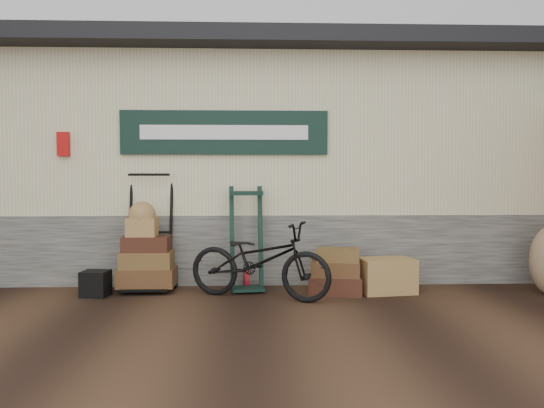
# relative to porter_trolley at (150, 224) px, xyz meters

# --- Properties ---
(ground) EXTENTS (80.00, 80.00, 0.00)m
(ground) POSITION_rel_porter_trolley_xyz_m (1.23, -0.85, -0.81)
(ground) COLOR black
(ground) RESTS_ON ground
(station_building) EXTENTS (14.40, 4.10, 3.20)m
(station_building) POSITION_rel_porter_trolley_xyz_m (1.22, 1.89, 0.80)
(station_building) COLOR #4C4C47
(station_building) RESTS_ON ground
(porter_trolley) EXTENTS (0.82, 0.61, 1.62)m
(porter_trolley) POSITION_rel_porter_trolley_xyz_m (0.00, 0.00, 0.00)
(porter_trolley) COLOR black
(porter_trolley) RESTS_ON ground
(green_barrow) EXTENTS (0.50, 0.44, 1.27)m
(green_barrow) POSITION_rel_porter_trolley_xyz_m (1.21, -0.12, -0.18)
(green_barrow) COLOR black
(green_barrow) RESTS_ON ground
(suitcase_stack) EXTENTS (0.68, 0.49, 0.55)m
(suitcase_stack) POSITION_rel_porter_trolley_xyz_m (2.26, -0.37, -0.54)
(suitcase_stack) COLOR #3A1F12
(suitcase_stack) RESTS_ON ground
(wicker_hamper) EXTENTS (0.69, 0.50, 0.41)m
(wicker_hamper) POSITION_rel_porter_trolley_xyz_m (2.89, -0.33, -0.61)
(wicker_hamper) COLOR olive
(wicker_hamper) RESTS_ON ground
(black_trunk) EXTENTS (0.33, 0.30, 0.30)m
(black_trunk) POSITION_rel_porter_trolley_xyz_m (-0.56, -0.40, -0.66)
(black_trunk) COLOR black
(black_trunk) RESTS_ON ground
(bicycle) EXTENTS (1.17, 1.79, 0.99)m
(bicycle) POSITION_rel_porter_trolley_xyz_m (1.35, -0.59, -0.32)
(bicycle) COLOR black
(bicycle) RESTS_ON ground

